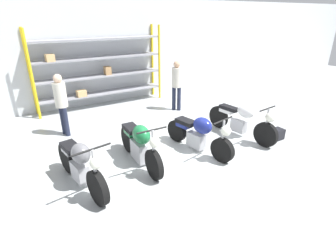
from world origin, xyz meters
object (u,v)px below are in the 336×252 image
person_browsing (177,82)px  toolbox (276,134)px  motorcycle_white (242,120)px  motorcycle_grey (80,164)px  shelving_rack (99,67)px  person_near_rack (61,100)px  motorcycle_green (140,143)px  motorcycle_blue (199,134)px

person_browsing → toolbox: 3.57m
motorcycle_white → person_browsing: size_ratio=1.30×
motorcycle_white → motorcycle_grey: bearing=-95.7°
shelving_rack → person_browsing: 2.75m
person_browsing → motorcycle_grey: bearing=-7.9°
person_near_rack → toolbox: (4.68, -3.19, -0.85)m
motorcycle_white → person_near_rack: (-4.02, 2.57, 0.51)m
motorcycle_grey → motorcycle_green: size_ratio=1.01×
motorcycle_grey → motorcycle_blue: size_ratio=1.00×
person_near_rack → motorcycle_grey: bearing=71.8°
motorcycle_blue → toolbox: (2.13, -0.56, -0.31)m
shelving_rack → person_near_rack: 2.59m
shelving_rack → toolbox: 6.08m
motorcycle_green → motorcycle_blue: size_ratio=0.99×
person_browsing → person_near_rack: same height
shelving_rack → person_browsing: size_ratio=2.66×
motorcycle_blue → toolbox: motorcycle_blue is taller
motorcycle_green → motorcycle_white: (2.94, -0.12, -0.02)m
person_near_rack → toolbox: person_near_rack is taller
motorcycle_grey → toolbox: size_ratio=4.54×
shelving_rack → motorcycle_green: bearing=-97.6°
person_browsing → motorcycle_white: bearing=53.9°
motorcycle_grey → person_near_rack: bearing=165.5°
motorcycle_grey → shelving_rack: bearing=147.8°
toolbox → person_browsing: bearing=106.4°
motorcycle_green → motorcycle_blue: motorcycle_green is taller
motorcycle_white → person_browsing: 2.77m
motorcycle_grey → person_near_rack: person_near_rack is taller
motorcycle_green → person_browsing: bearing=135.6°
motorcycle_grey → motorcycle_blue: (2.78, -0.00, -0.03)m
motorcycle_blue → person_near_rack: bearing=-147.4°
motorcycle_grey → motorcycle_green: (1.31, 0.18, 0.02)m
motorcycle_blue → motorcycle_white: (1.47, 0.06, 0.02)m
person_browsing → toolbox: person_browsing is taller
motorcycle_grey → person_browsing: person_browsing is taller
motorcycle_grey → motorcycle_blue: bearing=80.3°
motorcycle_white → motorcycle_blue: bearing=-94.2°
motorcycle_grey → motorcycle_white: motorcycle_grey is taller
toolbox → motorcycle_green: bearing=168.4°
motorcycle_grey → toolbox: motorcycle_grey is taller
motorcycle_white → toolbox: bearing=40.0°
motorcycle_green → toolbox: 3.69m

